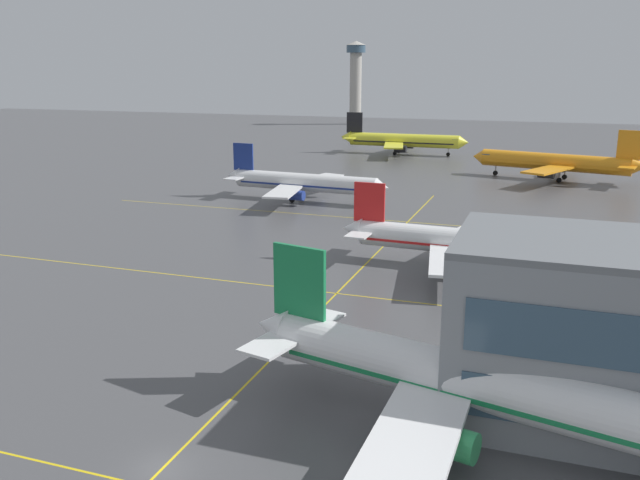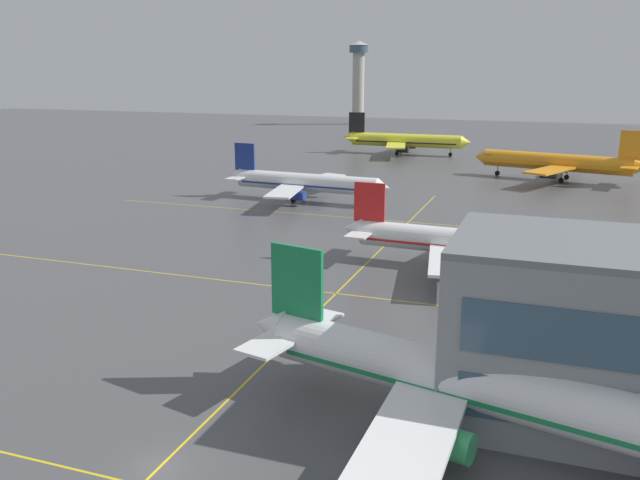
# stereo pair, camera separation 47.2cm
# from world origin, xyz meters

# --- Properties ---
(ground_plane) EXTENTS (600.00, 600.00, 0.00)m
(ground_plane) POSITION_xyz_m (0.00, 0.00, 0.00)
(ground_plane) COLOR #4C4C4F
(airliner_front_gate) EXTENTS (37.42, 31.81, 11.73)m
(airliner_front_gate) POSITION_xyz_m (18.12, 10.95, 4.01)
(airliner_front_gate) COLOR white
(airliner_front_gate) RESTS_ON ground
(airliner_second_row) EXTENTS (33.50, 28.90, 10.42)m
(airliner_second_row) POSITION_xyz_m (12.37, 51.35, 3.56)
(airliner_second_row) COLOR white
(airliner_second_row) RESTS_ON ground
(airliner_third_row) EXTENTS (34.09, 29.37, 10.60)m
(airliner_third_row) POSITION_xyz_m (-22.98, 86.50, 3.62)
(airliner_third_row) COLOR white
(airliner_third_row) RESTS_ON ground
(airliner_far_left_stand) EXTENTS (38.67, 32.85, 12.11)m
(airliner_far_left_stand) POSITION_xyz_m (22.89, 128.07, 4.13)
(airliner_far_left_stand) COLOR orange
(airliner_far_left_stand) RESTS_ON ground
(airliner_far_right_stand) EXTENTS (38.30, 33.17, 11.95)m
(airliner_far_right_stand) POSITION_xyz_m (-20.54, 162.50, 4.08)
(airliner_far_right_stand) COLOR yellow
(airliner_far_right_stand) RESTS_ON ground
(taxiway_markings) EXTENTS (113.17, 127.62, 0.01)m
(taxiway_markings) POSITION_xyz_m (0.00, 36.67, 0.00)
(taxiway_markings) COLOR yellow
(taxiway_markings) RESTS_ON ground
(control_tower) EXTENTS (8.82, 8.82, 36.06)m
(control_tower) POSITION_xyz_m (-63.81, 260.27, 21.02)
(control_tower) COLOR #ADA89E
(control_tower) RESTS_ON ground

